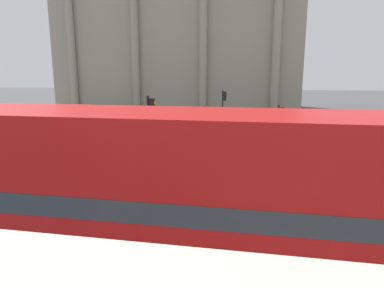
{
  "coord_description": "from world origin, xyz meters",
  "views": [
    {
      "loc": [
        -0.98,
        -2.42,
        5.03
      ],
      "look_at": [
        -4.27,
        15.27,
        1.23
      ],
      "focal_mm": 32.0,
      "sensor_mm": 36.0,
      "label": 1
    }
  ],
  "objects_px": {
    "double_decker_bus": "(149,193)",
    "traffic_light_far": "(223,107)",
    "pedestrian_yellow": "(276,134)",
    "car_black": "(253,119)",
    "plaza_building_left": "(182,39)",
    "traffic_light_mid": "(279,125)",
    "car_navy": "(348,164)",
    "pedestrian_olive": "(67,170)",
    "pedestrian_grey": "(205,138)",
    "pedestrian_white": "(309,150)",
    "traffic_light_near": "(150,129)"
  },
  "relations": [
    {
      "from": "double_decker_bus",
      "to": "traffic_light_far",
      "type": "xyz_separation_m",
      "value": [
        -0.16,
        19.44,
        0.05
      ]
    },
    {
      "from": "double_decker_bus",
      "to": "traffic_light_far",
      "type": "bearing_deg",
      "value": 97.93
    },
    {
      "from": "double_decker_bus",
      "to": "pedestrian_yellow",
      "type": "bearing_deg",
      "value": 84.57
    },
    {
      "from": "pedestrian_yellow",
      "to": "car_black",
      "type": "bearing_deg",
      "value": -136.59
    },
    {
      "from": "plaza_building_left",
      "to": "traffic_light_mid",
      "type": "bearing_deg",
      "value": -67.77
    },
    {
      "from": "car_navy",
      "to": "pedestrian_olive",
      "type": "height_order",
      "value": "pedestrian_olive"
    },
    {
      "from": "pedestrian_grey",
      "to": "double_decker_bus",
      "type": "bearing_deg",
      "value": -175.73
    },
    {
      "from": "car_navy",
      "to": "double_decker_bus",
      "type": "bearing_deg",
      "value": 54.13
    },
    {
      "from": "pedestrian_grey",
      "to": "pedestrian_white",
      "type": "height_order",
      "value": "pedestrian_grey"
    },
    {
      "from": "traffic_light_near",
      "to": "car_black",
      "type": "distance_m",
      "value": 18.86
    },
    {
      "from": "car_black",
      "to": "pedestrian_olive",
      "type": "relative_size",
      "value": 2.62
    },
    {
      "from": "traffic_light_mid",
      "to": "pedestrian_white",
      "type": "height_order",
      "value": "traffic_light_mid"
    },
    {
      "from": "traffic_light_mid",
      "to": "pedestrian_yellow",
      "type": "relative_size",
      "value": 1.91
    },
    {
      "from": "car_navy",
      "to": "pedestrian_white",
      "type": "bearing_deg",
      "value": -49.25
    },
    {
      "from": "traffic_light_mid",
      "to": "pedestrian_white",
      "type": "xyz_separation_m",
      "value": [
        1.59,
        -0.58,
        -1.21
      ]
    },
    {
      "from": "traffic_light_far",
      "to": "pedestrian_yellow",
      "type": "xyz_separation_m",
      "value": [
        3.84,
        -3.37,
        -1.42
      ]
    },
    {
      "from": "pedestrian_grey",
      "to": "traffic_light_mid",
      "type": "bearing_deg",
      "value": -108.44
    },
    {
      "from": "double_decker_bus",
      "to": "traffic_light_far",
      "type": "distance_m",
      "value": 19.44
    },
    {
      "from": "traffic_light_mid",
      "to": "double_decker_bus",
      "type": "bearing_deg",
      "value": -106.41
    },
    {
      "from": "car_black",
      "to": "pedestrian_white",
      "type": "distance_m",
      "value": 13.79
    },
    {
      "from": "car_black",
      "to": "pedestrian_white",
      "type": "xyz_separation_m",
      "value": [
        3.09,
        -13.44,
        0.23
      ]
    },
    {
      "from": "plaza_building_left",
      "to": "car_navy",
      "type": "distance_m",
      "value": 34.86
    },
    {
      "from": "car_black",
      "to": "pedestrian_grey",
      "type": "bearing_deg",
      "value": 110.15
    },
    {
      "from": "pedestrian_yellow",
      "to": "plaza_building_left",
      "type": "bearing_deg",
      "value": -120.97
    },
    {
      "from": "double_decker_bus",
      "to": "car_navy",
      "type": "distance_m",
      "value": 12.19
    },
    {
      "from": "pedestrian_olive",
      "to": "car_navy",
      "type": "bearing_deg",
      "value": -80.34
    },
    {
      "from": "plaza_building_left",
      "to": "pedestrian_olive",
      "type": "relative_size",
      "value": 19.39
    },
    {
      "from": "traffic_light_near",
      "to": "traffic_light_mid",
      "type": "bearing_deg",
      "value": 43.5
    },
    {
      "from": "double_decker_bus",
      "to": "pedestrian_olive",
      "type": "xyz_separation_m",
      "value": [
        -5.53,
        5.82,
        -1.44
      ]
    },
    {
      "from": "plaza_building_left",
      "to": "car_navy",
      "type": "xyz_separation_m",
      "value": [
        14.65,
        -30.42,
        -8.69
      ]
    },
    {
      "from": "traffic_light_near",
      "to": "traffic_light_mid",
      "type": "distance_m",
      "value": 7.9
    },
    {
      "from": "pedestrian_yellow",
      "to": "traffic_light_far",
      "type": "bearing_deg",
      "value": -97.67
    },
    {
      "from": "double_decker_bus",
      "to": "pedestrian_grey",
      "type": "distance_m",
      "value": 13.93
    },
    {
      "from": "plaza_building_left",
      "to": "car_black",
      "type": "bearing_deg",
      "value": -56.81
    },
    {
      "from": "pedestrian_white",
      "to": "traffic_light_far",
      "type": "bearing_deg",
      "value": 95.03
    },
    {
      "from": "plaza_building_left",
      "to": "traffic_light_near",
      "type": "height_order",
      "value": "plaza_building_left"
    },
    {
      "from": "car_black",
      "to": "pedestrian_grey",
      "type": "xyz_separation_m",
      "value": [
        -2.9,
        -11.3,
        0.26
      ]
    },
    {
      "from": "double_decker_bus",
      "to": "traffic_light_near",
      "type": "bearing_deg",
      "value": 114.51
    },
    {
      "from": "traffic_light_mid",
      "to": "pedestrian_white",
      "type": "relative_size",
      "value": 2.0
    },
    {
      "from": "double_decker_bus",
      "to": "pedestrian_yellow",
      "type": "relative_size",
      "value": 5.96
    },
    {
      "from": "pedestrian_grey",
      "to": "pedestrian_white",
      "type": "xyz_separation_m",
      "value": [
        6.0,
        -2.14,
        -0.03
      ]
    },
    {
      "from": "traffic_light_near",
      "to": "car_navy",
      "type": "bearing_deg",
      "value": 19.59
    },
    {
      "from": "car_black",
      "to": "pedestrian_white",
      "type": "relative_size",
      "value": 2.59
    },
    {
      "from": "traffic_light_near",
      "to": "traffic_light_far",
      "type": "bearing_deg",
      "value": 81.22
    },
    {
      "from": "car_navy",
      "to": "pedestrian_grey",
      "type": "relative_size",
      "value": 2.52
    },
    {
      "from": "pedestrian_grey",
      "to": "pedestrian_olive",
      "type": "bearing_deg",
      "value": 150.45
    },
    {
      "from": "double_decker_bus",
      "to": "car_black",
      "type": "relative_size",
      "value": 2.41
    },
    {
      "from": "double_decker_bus",
      "to": "traffic_light_near",
      "type": "distance_m",
      "value": 7.18
    },
    {
      "from": "car_navy",
      "to": "pedestrian_white",
      "type": "distance_m",
      "value": 2.31
    },
    {
      "from": "plaza_building_left",
      "to": "traffic_light_mid",
      "type": "height_order",
      "value": "plaza_building_left"
    }
  ]
}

